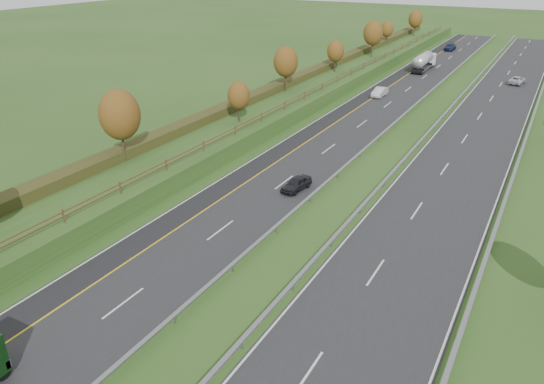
# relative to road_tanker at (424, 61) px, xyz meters

# --- Properties ---
(ground) EXTENTS (400.00, 400.00, 0.00)m
(ground) POSITION_rel_road_tanker_xyz_m (8.68, -46.37, -1.86)
(ground) COLOR #284A1A
(ground) RESTS_ON ground
(near_carriageway) EXTENTS (10.50, 200.00, 0.04)m
(near_carriageway) POSITION_rel_road_tanker_xyz_m (0.68, -41.37, -1.84)
(near_carriageway) COLOR #232326
(near_carriageway) RESTS_ON ground
(far_carriageway) EXTENTS (10.50, 200.00, 0.04)m
(far_carriageway) POSITION_rel_road_tanker_xyz_m (17.18, -41.37, -1.84)
(far_carriageway) COLOR #232326
(far_carriageway) RESTS_ON ground
(hard_shoulder) EXTENTS (3.00, 200.00, 0.04)m
(hard_shoulder) POSITION_rel_road_tanker_xyz_m (-3.07, -41.37, -1.84)
(hard_shoulder) COLOR black
(hard_shoulder) RESTS_ON ground
(lane_markings) EXTENTS (26.75, 200.00, 0.01)m
(lane_markings) POSITION_rel_road_tanker_xyz_m (7.08, -41.49, -1.81)
(lane_markings) COLOR silver
(lane_markings) RESTS_ON near_carriageway
(embankment_left) EXTENTS (12.00, 200.00, 2.00)m
(embankment_left) POSITION_rel_road_tanker_xyz_m (-12.32, -41.37, -0.86)
(embankment_left) COLOR #284A1A
(embankment_left) RESTS_ON ground
(hedge_left) EXTENTS (2.20, 180.00, 1.10)m
(hedge_left) POSITION_rel_road_tanker_xyz_m (-14.32, -41.37, 0.69)
(hedge_left) COLOR #2F3515
(hedge_left) RESTS_ON embankment_left
(fence_left) EXTENTS (0.12, 189.06, 1.20)m
(fence_left) POSITION_rel_road_tanker_xyz_m (-7.82, -41.78, 0.87)
(fence_left) COLOR #422B19
(fence_left) RESTS_ON embankment_left
(median_barrier_near) EXTENTS (0.32, 200.00, 0.71)m
(median_barrier_near) POSITION_rel_road_tanker_xyz_m (6.38, -41.37, -1.25)
(median_barrier_near) COLOR gray
(median_barrier_near) RESTS_ON ground
(median_barrier_far) EXTENTS (0.32, 200.00, 0.71)m
(median_barrier_far) POSITION_rel_road_tanker_xyz_m (11.48, -41.37, -1.25)
(median_barrier_far) COLOR gray
(median_barrier_far) RESTS_ON ground
(outer_barrier_far) EXTENTS (0.32, 200.00, 0.71)m
(outer_barrier_far) POSITION_rel_road_tanker_xyz_m (22.98, -41.37, -1.25)
(outer_barrier_far) COLOR gray
(outer_barrier_far) RESTS_ON ground
(trees_left) EXTENTS (6.64, 164.30, 7.66)m
(trees_left) POSITION_rel_road_tanker_xyz_m (-11.97, -44.74, 4.51)
(trees_left) COLOR #2D2116
(trees_left) RESTS_ON embankment_left
(road_tanker) EXTENTS (2.40, 11.22, 3.46)m
(road_tanker) POSITION_rel_road_tanker_xyz_m (0.00, 0.00, 0.00)
(road_tanker) COLOR silver
(road_tanker) RESTS_ON near_carriageway
(car_dark_near) EXTENTS (2.13, 4.17, 1.36)m
(car_dark_near) POSITION_rel_road_tanker_xyz_m (3.92, -67.47, -1.14)
(car_dark_near) COLOR black
(car_dark_near) RESTS_ON near_carriageway
(car_silver_mid) EXTENTS (1.70, 4.59, 1.50)m
(car_silver_mid) POSITION_rel_road_tanker_xyz_m (-0.92, -25.81, -1.07)
(car_silver_mid) COLOR silver
(car_silver_mid) RESTS_ON near_carriageway
(car_small_far) EXTENTS (2.21, 5.39, 1.56)m
(car_small_far) POSITION_rel_road_tanker_xyz_m (-0.27, 27.88, -1.04)
(car_small_far) COLOR #121E3A
(car_small_far) RESTS_ON near_carriageway
(car_oncoming) EXTENTS (2.93, 5.33, 1.41)m
(car_oncoming) POSITION_rel_road_tanker_xyz_m (18.42, -4.63, -1.12)
(car_oncoming) COLOR silver
(car_oncoming) RESTS_ON far_carriageway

